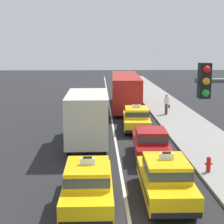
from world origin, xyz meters
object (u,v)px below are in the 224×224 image
Objects in this scene: box_truck_left_second at (88,116)px; fire_hydrant at (209,164)px; bus_right_fourth at (125,89)px; sedan_right_second at (151,142)px; taxi_right_third at (136,118)px; sedan_left_third at (95,110)px; taxi_left_nearest at (88,183)px; taxi_right_nearest at (165,178)px; pedestrian_mid_block at (167,104)px.

box_truck_left_second is 7.95m from fire_hydrant.
box_truck_left_second is 13.28m from bus_right_fourth.
taxi_right_third reaches higher than sedan_right_second.
box_truck_left_second is at bearing -92.70° from sedan_left_third.
fire_hydrant is at bearing -82.00° from bus_right_fourth.
taxi_left_nearest reaches higher than sedan_left_third.
taxi_left_nearest is 6.48m from sedan_right_second.
box_truck_left_second is 1.50× the size of taxi_right_third.
taxi_right_nearest is at bearing -90.37° from taxi_right_third.
fire_hydrant is at bearing -92.93° from pedestrian_mid_block.
sedan_left_third reaches higher than fire_hydrant.
box_truck_left_second is 7.03m from sedan_left_third.
sedan_right_second is at bearing -71.79° from sedan_left_third.
sedan_right_second is 3.53m from fire_hydrant.
sedan_right_second is 0.94× the size of taxi_right_third.
fire_hydrant is (5.54, 3.00, -0.33)m from taxi_left_nearest.
taxi_left_nearest and taxi_right_third have the same top height.
taxi_right_nearest is 16.89m from pedestrian_mid_block.
sedan_left_third is at bearing 101.34° from taxi_right_nearest.
sedan_left_third is at bearing 132.29° from taxi_right_third.
bus_right_fourth is at bearing 75.77° from box_truck_left_second.
taxi_right_nearest and taxi_right_third have the same top height.
taxi_right_nearest is at bearing -67.14° from box_truck_left_second.
sedan_left_third is 6.68m from bus_right_fourth.
taxi_right_third reaches higher than fire_hydrant.
taxi_right_third is (3.08, 11.90, 0.00)m from taxi_left_nearest.
sedan_left_third is at bearing 89.81° from taxi_left_nearest.
box_truck_left_second reaches higher than fire_hydrant.
pedestrian_mid_block is (3.17, 5.15, 0.13)m from taxi_right_third.
taxi_right_nearest is 1.05× the size of sedan_right_second.
box_truck_left_second reaches higher than taxi_right_third.
sedan_right_second is at bearing 87.79° from taxi_right_nearest.
taxi_right_nearest reaches higher than sedan_right_second.
bus_right_fourth is (2.94, 5.92, 0.97)m from sedan_left_third.
bus_right_fourth reaches higher than taxi_left_nearest.
taxi_left_nearest is at bearing -104.54° from taxi_right_third.
bus_right_fourth is at bearing 90.82° from sedan_right_second.
taxi_right_nearest reaches higher than pedestrian_mid_block.
bus_right_fourth reaches higher than taxi_right_third.
sedan_left_third is 10.11m from sedan_right_second.
box_truck_left_second is at bearing -104.23° from bus_right_fourth.
sedan_right_second is 5.98× the size of fire_hydrant.
fire_hydrant is at bearing -65.85° from sedan_left_third.
sedan_left_third is 13.41m from fire_hydrant.
pedestrian_mid_block is at bearing 87.07° from fire_hydrant.
taxi_right_third is at bearing 47.13° from box_truck_left_second.
taxi_left_nearest is at bearing -151.58° from fire_hydrant.
sedan_left_third is at bearing 114.15° from fire_hydrant.
bus_right_fourth reaches higher than sedan_left_third.
taxi_right_third reaches higher than pedestrian_mid_block.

